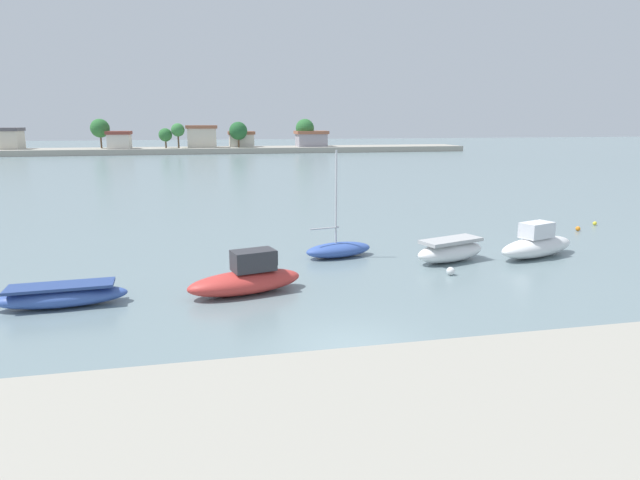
{
  "coord_description": "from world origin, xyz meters",
  "views": [
    {
      "loc": [
        -4.35,
        -15.32,
        7.03
      ],
      "look_at": [
        1.26,
        10.91,
        1.08
      ],
      "focal_mm": 30.17,
      "sensor_mm": 36.0,
      "label": 1
    }
  ],
  "objects_px": {
    "moored_boat_1": "(247,279)",
    "moored_boat_2": "(339,249)",
    "moored_boat_3": "(450,251)",
    "moored_boat_0": "(62,296)",
    "mooring_buoy_1": "(578,229)",
    "moored_boat_4": "(537,244)",
    "mooring_buoy_2": "(451,271)",
    "mooring_buoy_0": "(595,223)"
  },
  "relations": [
    {
      "from": "moored_boat_1",
      "to": "moored_boat_2",
      "type": "relative_size",
      "value": 0.92
    },
    {
      "from": "moored_boat_3",
      "to": "moored_boat_0",
      "type": "bearing_deg",
      "value": 171.98
    },
    {
      "from": "moored_boat_0",
      "to": "mooring_buoy_1",
      "type": "height_order",
      "value": "moored_boat_0"
    },
    {
      "from": "moored_boat_3",
      "to": "moored_boat_2",
      "type": "bearing_deg",
      "value": 140.51
    },
    {
      "from": "moored_boat_4",
      "to": "moored_boat_0",
      "type": "bearing_deg",
      "value": 168.49
    },
    {
      "from": "moored_boat_4",
      "to": "mooring_buoy_2",
      "type": "relative_size",
      "value": 14.16
    },
    {
      "from": "mooring_buoy_0",
      "to": "mooring_buoy_2",
      "type": "height_order",
      "value": "mooring_buoy_2"
    },
    {
      "from": "moored_boat_3",
      "to": "moored_boat_4",
      "type": "bearing_deg",
      "value": -18.9
    },
    {
      "from": "mooring_buoy_1",
      "to": "mooring_buoy_2",
      "type": "relative_size",
      "value": 0.78
    },
    {
      "from": "moored_boat_1",
      "to": "moored_boat_4",
      "type": "distance_m",
      "value": 15.77
    },
    {
      "from": "moored_boat_0",
      "to": "moored_boat_4",
      "type": "xyz_separation_m",
      "value": [
        22.62,
        3.17,
        0.24
      ]
    },
    {
      "from": "moored_boat_1",
      "to": "mooring_buoy_1",
      "type": "distance_m",
      "value": 23.8
    },
    {
      "from": "mooring_buoy_2",
      "to": "moored_boat_3",
      "type": "bearing_deg",
      "value": 65.2
    },
    {
      "from": "moored_boat_2",
      "to": "mooring_buoy_2",
      "type": "height_order",
      "value": "moored_boat_2"
    },
    {
      "from": "moored_boat_1",
      "to": "moored_boat_4",
      "type": "xyz_separation_m",
      "value": [
        15.48,
        3.0,
        0.03
      ]
    },
    {
      "from": "moored_boat_2",
      "to": "moored_boat_3",
      "type": "bearing_deg",
      "value": -32.82
    },
    {
      "from": "moored_boat_3",
      "to": "mooring_buoy_0",
      "type": "relative_size",
      "value": 16.33
    },
    {
      "from": "moored_boat_1",
      "to": "moored_boat_4",
      "type": "height_order",
      "value": "moored_boat_4"
    },
    {
      "from": "moored_boat_0",
      "to": "mooring_buoy_2",
      "type": "xyz_separation_m",
      "value": [
        16.64,
        0.87,
        -0.23
      ]
    },
    {
      "from": "moored_boat_3",
      "to": "mooring_buoy_0",
      "type": "bearing_deg",
      "value": 8.01
    },
    {
      "from": "moored_boat_3",
      "to": "mooring_buoy_0",
      "type": "xyz_separation_m",
      "value": [
        14.07,
        6.96,
        -0.43
      ]
    },
    {
      "from": "moored_boat_2",
      "to": "mooring_buoy_2",
      "type": "relative_size",
      "value": 14.58
    },
    {
      "from": "moored_boat_1",
      "to": "mooring_buoy_2",
      "type": "relative_size",
      "value": 13.36
    },
    {
      "from": "moored_boat_3",
      "to": "moored_boat_4",
      "type": "distance_m",
      "value": 4.89
    },
    {
      "from": "moored_boat_1",
      "to": "mooring_buoy_2",
      "type": "distance_m",
      "value": 9.54
    },
    {
      "from": "moored_boat_0",
      "to": "mooring_buoy_2",
      "type": "height_order",
      "value": "moored_boat_0"
    },
    {
      "from": "moored_boat_0",
      "to": "mooring_buoy_1",
      "type": "relative_size",
      "value": 16.34
    },
    {
      "from": "moored_boat_3",
      "to": "mooring_buoy_2",
      "type": "distance_m",
      "value": 2.61
    },
    {
      "from": "moored_boat_2",
      "to": "moored_boat_3",
      "type": "height_order",
      "value": "moored_boat_2"
    },
    {
      "from": "moored_boat_1",
      "to": "mooring_buoy_1",
      "type": "bearing_deg",
      "value": 6.26
    },
    {
      "from": "moored_boat_0",
      "to": "mooring_buoy_0",
      "type": "relative_size",
      "value": 18.23
    },
    {
      "from": "moored_boat_2",
      "to": "mooring_buoy_0",
      "type": "distance_m",
      "value": 20.05
    },
    {
      "from": "moored_boat_2",
      "to": "mooring_buoy_1",
      "type": "height_order",
      "value": "moored_boat_2"
    },
    {
      "from": "moored_boat_3",
      "to": "moored_boat_1",
      "type": "bearing_deg",
      "value": 177.76
    },
    {
      "from": "moored_boat_1",
      "to": "mooring_buoy_0",
      "type": "distance_m",
      "value": 26.62
    },
    {
      "from": "moored_boat_0",
      "to": "moored_boat_3",
      "type": "bearing_deg",
      "value": 6.57
    },
    {
      "from": "moored_boat_4",
      "to": "mooring_buoy_0",
      "type": "height_order",
      "value": "moored_boat_4"
    },
    {
      "from": "moored_boat_0",
      "to": "moored_boat_2",
      "type": "distance_m",
      "value": 13.44
    },
    {
      "from": "moored_boat_4",
      "to": "mooring_buoy_0",
      "type": "relative_size",
      "value": 20.16
    },
    {
      "from": "moored_boat_4",
      "to": "mooring_buoy_2",
      "type": "height_order",
      "value": "moored_boat_4"
    },
    {
      "from": "moored_boat_3",
      "to": "moored_boat_4",
      "type": "relative_size",
      "value": 0.81
    },
    {
      "from": "moored_boat_0",
      "to": "moored_boat_3",
      "type": "height_order",
      "value": "moored_boat_3"
    }
  ]
}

